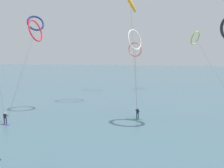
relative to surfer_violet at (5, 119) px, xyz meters
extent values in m
cube|color=slate|center=(14.51, 85.14, -0.78)|extent=(400.00, 200.00, 0.08)
ellipsoid|color=purple|center=(0.00, -0.01, -0.71)|extent=(1.40, 0.40, 0.06)
cylinder|color=#191E38|center=(-0.13, -0.05, -0.28)|extent=(0.12, 0.12, 0.80)
cylinder|color=#191E38|center=(0.13, 0.03, -0.28)|extent=(0.12, 0.12, 0.80)
cube|color=#191E38|center=(0.00, -0.01, 0.43)|extent=(0.36, 0.28, 0.62)
sphere|color=tan|center=(0.00, -0.01, 0.85)|extent=(0.22, 0.22, 0.22)
cylinder|color=#191E38|center=(-0.21, 0.05, 0.48)|extent=(0.22, 0.51, 0.39)
cylinder|color=#191E38|center=(0.21, 0.17, 0.48)|extent=(0.22, 0.51, 0.39)
ellipsoid|color=#199351|center=(17.10, 5.90, -0.71)|extent=(1.40, 0.40, 0.06)
cylinder|color=#191E38|center=(16.98, 5.98, -0.28)|extent=(0.12, 0.12, 0.80)
cylinder|color=#191E38|center=(17.22, 5.83, -0.28)|extent=(0.12, 0.12, 0.80)
cube|color=#191E38|center=(17.10, 5.90, 0.43)|extent=(0.38, 0.34, 0.62)
sphere|color=tan|center=(17.10, 5.90, 0.85)|extent=(0.22, 0.22, 0.22)
cylinder|color=#191E38|center=(16.91, 6.14, 0.48)|extent=(0.34, 0.48, 0.39)
cylinder|color=#191E38|center=(17.29, 5.91, 0.48)|extent=(0.34, 0.48, 0.39)
torus|color=#EA7260|center=(14.29, 31.22, 10.06)|extent=(3.98, 2.40, 3.78)
cylinder|color=#3F3F3F|center=(15.70, 18.56, 4.55)|extent=(2.83, 25.33, 10.75)
torus|color=orange|center=(15.30, 11.18, 16.83)|extent=(2.16, 3.46, 3.09)
cylinder|color=#3F3F3F|center=(16.20, 8.54, 7.92)|extent=(1.84, 5.30, 17.48)
torus|color=#8CC62D|center=(30.01, 36.83, 13.25)|extent=(3.61, 4.01, 3.64)
cylinder|color=#3F3F3F|center=(31.44, 24.33, 6.14)|extent=(2.89, 25.03, 13.95)
torus|color=red|center=(-2.57, 12.45, 13.05)|extent=(1.32, 4.19, 4.13)
cylinder|color=#3F3F3F|center=(-1.28, 6.22, 6.04)|extent=(2.60, 12.48, 13.74)
torus|color=navy|center=(-6.27, 18.61, 15.46)|extent=(3.87, 3.76, 3.52)
cylinder|color=#3F3F3F|center=(-3.13, 9.30, 7.22)|extent=(6.29, 18.64, 16.10)
torus|color=silver|center=(15.37, 17.98, 11.57)|extent=(3.19, 4.13, 4.09)
cylinder|color=#3F3F3F|center=(16.24, 11.94, 5.31)|extent=(1.76, 12.10, 12.28)
camera|label=1|loc=(19.23, -22.87, 8.33)|focal=32.71mm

